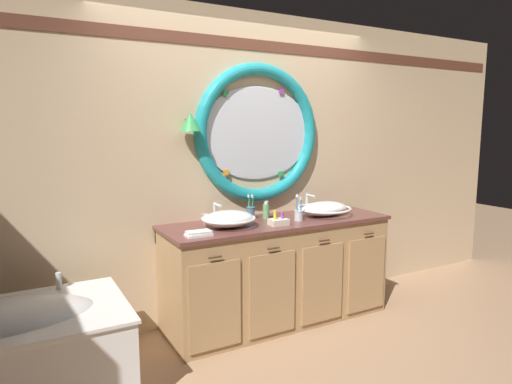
{
  "coord_description": "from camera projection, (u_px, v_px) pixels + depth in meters",
  "views": [
    {
      "loc": [
        -1.79,
        -2.86,
        1.64
      ],
      "look_at": [
        -0.06,
        0.25,
        1.12
      ],
      "focal_mm": 31.43,
      "sensor_mm": 36.0,
      "label": 1
    }
  ],
  "objects": [
    {
      "name": "back_wall_assembly",
      "position": [
        244.0,
        162.0,
        3.89
      ],
      "size": [
        6.4,
        0.26,
        2.6
      ],
      "color": "#D6B78E",
      "rests_on": "ground_plane"
    },
    {
      "name": "soap_dispenser",
      "position": [
        266.0,
        211.0,
        3.78
      ],
      "size": [
        0.05,
        0.06,
        0.15
      ],
      "color": "#6BAD66",
      "rests_on": "vanity_counter"
    },
    {
      "name": "toiletry_basket",
      "position": [
        278.0,
        221.0,
        3.53
      ],
      "size": [
        0.15,
        0.11,
        0.12
      ],
      "color": "beige",
      "rests_on": "vanity_counter"
    },
    {
      "name": "folded_hand_towel",
      "position": [
        199.0,
        234.0,
        3.18
      ],
      "size": [
        0.19,
        0.11,
        0.04
      ],
      "color": "white",
      "rests_on": "vanity_counter"
    },
    {
      "name": "faucet_set_left",
      "position": [
        215.0,
        214.0,
        3.68
      ],
      "size": [
        0.22,
        0.14,
        0.15
      ],
      "color": "silver",
      "rests_on": "vanity_counter"
    },
    {
      "name": "toothbrush_holder_left",
      "position": [
        251.0,
        212.0,
        3.77
      ],
      "size": [
        0.08,
        0.08,
        0.21
      ],
      "color": "slate",
      "rests_on": "vanity_counter"
    },
    {
      "name": "toothbrush_holder_right",
      "position": [
        299.0,
        214.0,
        3.7
      ],
      "size": [
        0.08,
        0.08,
        0.22
      ],
      "color": "silver",
      "rests_on": "vanity_counter"
    },
    {
      "name": "ground_plane",
      "position": [
        277.0,
        334.0,
        3.57
      ],
      "size": [
        14.0,
        14.0,
        0.0
      ],
      "primitive_type": "plane",
      "color": "tan"
    },
    {
      "name": "vanity_counter",
      "position": [
        277.0,
        270.0,
        3.78
      ],
      "size": [
        1.94,
        0.66,
        0.87
      ],
      "color": "tan",
      "rests_on": "ground_plane"
    },
    {
      "name": "faucet_set_right",
      "position": [
        307.0,
        204.0,
        4.13
      ],
      "size": [
        0.21,
        0.14,
        0.16
      ],
      "color": "silver",
      "rests_on": "vanity_counter"
    },
    {
      "name": "sink_basin_left",
      "position": [
        229.0,
        219.0,
        3.47
      ],
      "size": [
        0.42,
        0.42,
        0.13
      ],
      "color": "white",
      "rests_on": "vanity_counter"
    },
    {
      "name": "sink_basin_right",
      "position": [
        324.0,
        209.0,
        3.91
      ],
      "size": [
        0.47,
        0.47,
        0.12
      ],
      "color": "white",
      "rests_on": "vanity_counter"
    }
  ]
}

